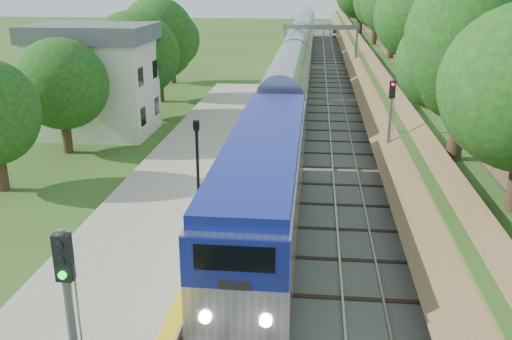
# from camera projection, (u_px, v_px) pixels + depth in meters

# --- Properties ---
(trackbed) EXTENTS (9.50, 170.00, 0.28)m
(trackbed) POSITION_uv_depth(u_px,v_px,m) (315.00, 73.00, 69.72)
(trackbed) COLOR #4C4944
(trackbed) RESTS_ON ground
(platform) EXTENTS (6.40, 68.00, 0.38)m
(platform) POSITION_uv_depth(u_px,v_px,m) (168.00, 205.00, 28.91)
(platform) COLOR gray
(platform) RESTS_ON ground
(yellow_stripe) EXTENTS (0.55, 68.00, 0.01)m
(yellow_stripe) POSITION_uv_depth(u_px,v_px,m) (223.00, 203.00, 28.57)
(yellow_stripe) COLOR gold
(yellow_stripe) RESTS_ON platform
(embankment) EXTENTS (10.64, 170.00, 11.70)m
(embankment) POSITION_uv_depth(u_px,v_px,m) (385.00, 58.00, 68.30)
(embankment) COLOR brown
(embankment) RESTS_ON ground
(station_building) EXTENTS (8.60, 6.60, 8.00)m
(station_building) POSITION_uv_depth(u_px,v_px,m) (95.00, 79.00, 41.72)
(station_building) COLOR white
(station_building) RESTS_ON ground
(signal_gantry) EXTENTS (8.40, 0.38, 6.20)m
(signal_gantry) POSITION_uv_depth(u_px,v_px,m) (320.00, 37.00, 63.43)
(signal_gantry) COLOR slate
(signal_gantry) RESTS_ON ground
(trees_behind_platform) EXTENTS (7.82, 53.32, 7.21)m
(trees_behind_platform) POSITION_uv_depth(u_px,v_px,m) (82.00, 99.00, 32.51)
(trees_behind_platform) COLOR #332316
(trees_behind_platform) RESTS_ON ground
(train) EXTENTS (3.10, 103.22, 4.56)m
(train) POSITION_uv_depth(u_px,v_px,m) (297.00, 61.00, 63.73)
(train) COLOR black
(train) RESTS_ON trackbed
(lamppost_far) EXTENTS (0.46, 0.46, 4.63)m
(lamppost_far) POSITION_uv_depth(u_px,v_px,m) (198.00, 174.00, 26.50)
(lamppost_far) COLOR black
(lamppost_far) RESTS_ON platform
(signal_platform) EXTENTS (0.35, 0.28, 5.99)m
(signal_platform) POSITION_uv_depth(u_px,v_px,m) (72.00, 329.00, 12.04)
(signal_platform) COLOR slate
(signal_platform) RESTS_ON platform
(signal_farside) EXTENTS (0.32, 0.26, 5.86)m
(signal_farside) POSITION_uv_depth(u_px,v_px,m) (390.00, 121.00, 31.17)
(signal_farside) COLOR slate
(signal_farside) RESTS_ON ground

